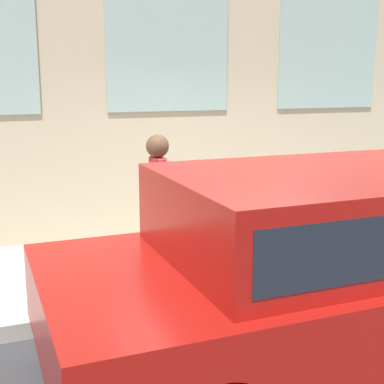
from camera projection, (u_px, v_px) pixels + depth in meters
ground_plane at (248, 302)px, 5.59m from camera, size 80.00×80.00×0.00m
sidewalk at (202, 260)px, 6.68m from camera, size 2.44×60.00×0.16m
fire_hydrant at (225, 239)px, 5.89m from camera, size 0.27×0.40×0.80m
person at (158, 191)px, 5.80m from camera, size 0.38×0.25×1.55m
parked_truck_red_near at (331, 253)px, 4.26m from camera, size 2.08×4.45×1.60m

